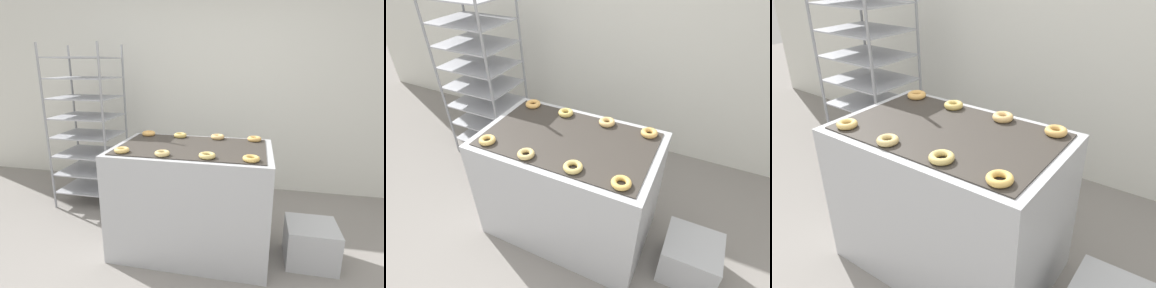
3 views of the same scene
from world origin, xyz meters
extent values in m
cube|color=silver|center=(0.00, 2.12, 1.40)|extent=(8.00, 0.05, 2.80)
cube|color=#B7BABF|center=(0.00, 0.65, 0.46)|extent=(1.29, 0.81, 0.92)
cube|color=#38332D|center=(0.00, 0.65, 0.92)|extent=(1.19, 0.71, 0.01)
cube|color=#262628|center=(0.36, 0.29, 0.64)|extent=(0.12, 0.07, 0.10)
cylinder|color=gray|center=(-1.67, 1.04, 0.89)|extent=(0.02, 0.02, 1.79)
cylinder|color=gray|center=(-1.00, 1.04, 0.89)|extent=(0.02, 0.02, 1.79)
cylinder|color=gray|center=(-1.67, 1.57, 0.89)|extent=(0.02, 0.02, 1.79)
cylinder|color=gray|center=(-1.00, 1.57, 0.89)|extent=(0.02, 0.02, 1.79)
cube|color=#A8AAB2|center=(-1.33, 1.31, 0.18)|extent=(0.67, 0.53, 0.01)
cube|color=#A8AAB2|center=(-1.33, 1.31, 0.39)|extent=(0.67, 0.53, 0.01)
cube|color=#A8AAB2|center=(-1.33, 1.31, 0.60)|extent=(0.67, 0.53, 0.01)
cube|color=#A8AAB2|center=(-1.33, 1.31, 0.81)|extent=(0.67, 0.53, 0.01)
cube|color=#A8AAB2|center=(-1.33, 1.31, 1.02)|extent=(0.67, 0.53, 0.01)
cube|color=#A8AAB2|center=(-1.33, 1.31, 1.23)|extent=(0.67, 0.53, 0.01)
cube|color=#A8AAB2|center=(-1.33, 1.31, 1.44)|extent=(0.67, 0.53, 0.01)
torus|color=#E4BA63|center=(-0.49, 0.37, 0.94)|extent=(0.12, 0.12, 0.04)
torus|color=tan|center=(-0.16, 0.36, 0.94)|extent=(0.11, 0.11, 0.03)
torus|color=#D6BA68|center=(0.17, 0.37, 0.94)|extent=(0.12, 0.12, 0.03)
torus|color=#E5B559|center=(0.49, 0.37, 0.94)|extent=(0.12, 0.12, 0.03)
torus|color=#ECAE5A|center=(-0.48, 0.95, 0.94)|extent=(0.12, 0.12, 0.04)
torus|color=#D5B65C|center=(-0.17, 0.94, 0.94)|extent=(0.12, 0.12, 0.04)
torus|color=#E6B76F|center=(0.17, 0.95, 0.94)|extent=(0.12, 0.12, 0.04)
torus|color=#E2AB5A|center=(0.50, 0.94, 0.94)|extent=(0.12, 0.12, 0.04)
camera|label=1|loc=(0.50, -1.67, 1.58)|focal=28.00mm
camera|label=2|loc=(0.81, -0.88, 2.14)|focal=28.00mm
camera|label=3|loc=(1.12, -0.82, 1.79)|focal=35.00mm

